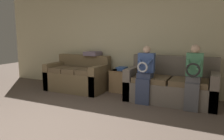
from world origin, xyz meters
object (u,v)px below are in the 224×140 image
object	(u,v)px
couch_main	(171,86)
book_stack	(122,69)
child_left_seated	(145,73)
couch_side	(78,77)
side_shelf	(122,81)
throw_pillow	(93,54)
child_right_seated	(194,74)

from	to	relation	value
couch_main	book_stack	distance (m)	1.29
couch_main	child_left_seated	bearing A→B (deg)	-142.28
couch_main	couch_side	xyz separation A→B (m)	(-2.35, -0.05, -0.00)
child_left_seated	book_stack	world-z (taller)	child_left_seated
couch_side	child_left_seated	bearing A→B (deg)	-9.39
couch_side	book_stack	xyz separation A→B (m)	(1.11, 0.30, 0.26)
couch_side	side_shelf	size ratio (longest dim) A/B	2.63
throw_pillow	couch_side	bearing A→B (deg)	-132.37
book_stack	throw_pillow	world-z (taller)	throw_pillow
couch_main	couch_side	size ratio (longest dim) A/B	1.23
child_right_seated	child_left_seated	bearing A→B (deg)	-179.88
side_shelf	child_left_seated	bearing A→B (deg)	-38.57
couch_main	child_left_seated	world-z (taller)	child_left_seated
couch_side	couch_main	bearing A→B (deg)	1.32
couch_main	book_stack	bearing A→B (deg)	168.69
child_left_seated	child_right_seated	xyz separation A→B (m)	(0.95, 0.00, 0.04)
child_left_seated	child_right_seated	size ratio (longest dim) A/B	0.96
child_right_seated	side_shelf	distance (m)	1.86
child_left_seated	child_right_seated	bearing A→B (deg)	0.12
child_left_seated	throw_pillow	world-z (taller)	child_left_seated
couch_main	child_right_seated	xyz separation A→B (m)	(0.47, -0.36, 0.34)
couch_main	side_shelf	bearing A→B (deg)	168.69
side_shelf	throw_pillow	xyz separation A→B (m)	(-0.84, 0.00, 0.65)
couch_main	child_right_seated	size ratio (longest dim) A/B	1.49
side_shelf	book_stack	size ratio (longest dim) A/B	1.96
couch_side	side_shelf	world-z (taller)	couch_side
couch_side	child_right_seated	distance (m)	2.87
child_left_seated	throw_pillow	size ratio (longest dim) A/B	3.20
child_right_seated	side_shelf	world-z (taller)	child_right_seated
book_stack	throw_pillow	distance (m)	0.90
couch_main	book_stack	size ratio (longest dim) A/B	6.31
child_left_seated	child_right_seated	distance (m)	0.95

